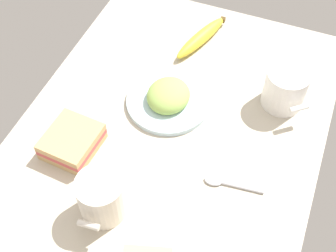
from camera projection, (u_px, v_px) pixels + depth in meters
The scene contains 7 objects.
tabletop at pixel (168, 137), 98.20cm from camera, with size 90.00×64.00×2.00cm, color #BCB29E.
plate_of_food at pixel (168, 98), 101.48cm from camera, with size 19.06×19.06×5.31cm.
coffee_mug_black at pixel (101, 197), 82.70cm from camera, with size 11.19×8.84×9.63cm.
coffee_mug_milky at pixel (285, 88), 99.11cm from camera, with size 11.39×10.71×9.29cm.
sandwich_side at pixel (72, 141), 93.59cm from camera, with size 11.88×10.84×4.40cm.
banana at pixel (201, 37), 113.71cm from camera, with size 19.03×8.98×3.25cm.
spoon at pixel (224, 183), 89.70cm from camera, with size 2.83×12.03×0.80cm.
Camera 1 is at (-53.41, -21.27, 80.65)cm, focal length 48.36 mm.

